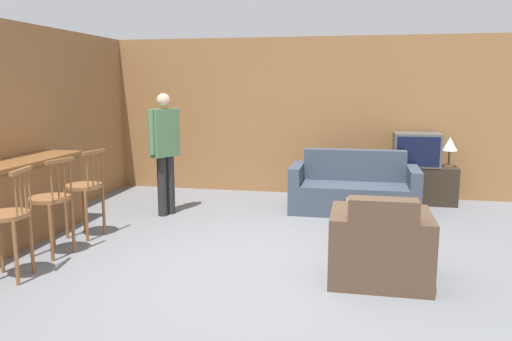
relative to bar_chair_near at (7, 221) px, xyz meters
name	(u,v)px	position (x,y,z in m)	size (l,w,h in m)	color
ground_plane	(249,270)	(2.18, 0.68, -0.57)	(24.00, 24.00, 0.00)	slate
wall_back	(296,117)	(2.18, 4.39, 0.73)	(9.40, 0.08, 2.60)	olive
wall_left	(41,125)	(-0.99, 2.03, 0.73)	(0.08, 8.71, 2.60)	olive
bar_chair_near	(7,221)	(0.00, 0.00, 0.00)	(0.50, 0.50, 1.07)	brown
bar_chair_mid	(51,204)	(0.00, 0.69, 0.00)	(0.52, 0.52, 1.07)	brown
bar_chair_far	(85,191)	(0.00, 1.37, 0.00)	(0.51, 0.51, 1.07)	brown
couch_far	(354,190)	(3.17, 3.28, -0.26)	(1.81, 0.84, 0.87)	#384251
armchair_near	(380,249)	(3.43, 0.64, -0.25)	(0.92, 0.80, 0.85)	#4C3828
coffee_table	(370,212)	(3.37, 1.95, -0.23)	(0.58, 0.99, 0.39)	brown
tv_unit	(414,184)	(4.10, 4.01, -0.28)	(1.24, 0.49, 0.59)	#2D2319
tv	(416,149)	(4.10, 4.01, 0.27)	(0.69, 0.51, 0.51)	#4C4C4C
book_on_table	(370,206)	(3.37, 1.96, -0.16)	(0.16, 0.13, 0.03)	#33704C
table_lamp	(450,145)	(4.59, 4.01, 0.35)	(0.23, 0.23, 0.46)	brown
person_by_window	(165,147)	(0.56, 2.55, 0.41)	(0.34, 0.50, 1.71)	black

